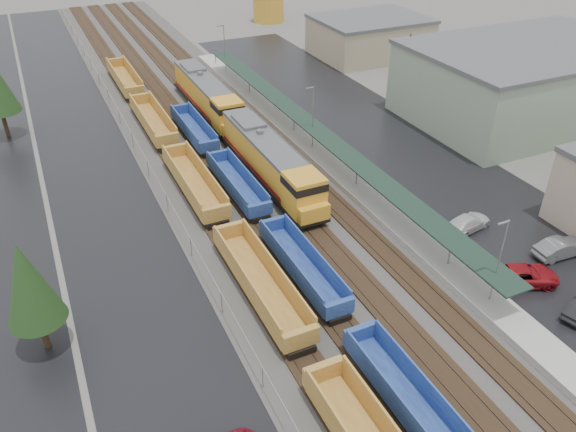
# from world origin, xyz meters

# --- Properties ---
(ballast_strip) EXTENTS (20.00, 160.00, 0.08)m
(ballast_strip) POSITION_xyz_m (0.00, 60.00, 0.04)
(ballast_strip) COLOR #302D2B
(ballast_strip) RESTS_ON ground
(trackbed) EXTENTS (14.60, 160.00, 0.22)m
(trackbed) POSITION_xyz_m (-0.00, 60.00, 0.16)
(trackbed) COLOR black
(trackbed) RESTS_ON ground
(west_parking_lot) EXTENTS (10.00, 160.00, 0.02)m
(west_parking_lot) POSITION_xyz_m (-15.00, 60.00, 0.01)
(west_parking_lot) COLOR black
(west_parking_lot) RESTS_ON ground
(east_commuter_lot) EXTENTS (16.00, 100.00, 0.02)m
(east_commuter_lot) POSITION_xyz_m (19.00, 50.00, 0.01)
(east_commuter_lot) COLOR black
(east_commuter_lot) RESTS_ON ground
(station_platform) EXTENTS (3.00, 80.00, 8.00)m
(station_platform) POSITION_xyz_m (9.50, 50.01, 0.73)
(station_platform) COLOR #9E9B93
(station_platform) RESTS_ON ground
(chainlink_fence) EXTENTS (0.08, 160.04, 2.02)m
(chainlink_fence) POSITION_xyz_m (-9.50, 58.44, 1.61)
(chainlink_fence) COLOR gray
(chainlink_fence) RESTS_ON ground
(industrial_buildings) EXTENTS (32.52, 75.30, 9.50)m
(industrial_buildings) POSITION_xyz_m (37.76, 45.85, 4.25)
(industrial_buildings) COLOR tan
(industrial_buildings) RESTS_ON ground
(tree_west_near) EXTENTS (3.96, 3.96, 9.00)m
(tree_west_near) POSITION_xyz_m (-22.00, 30.00, 5.82)
(tree_west_near) COLOR #332316
(tree_west_near) RESTS_ON ground
(tree_east) EXTENTS (4.40, 4.40, 10.00)m
(tree_east) POSITION_xyz_m (28.00, 58.00, 6.47)
(tree_east) COLOR #332316
(tree_east) RESTS_ON ground
(locomotive_lead) EXTENTS (3.31, 21.79, 4.93)m
(locomotive_lead) POSITION_xyz_m (2.00, 44.87, 2.60)
(locomotive_lead) COLOR black
(locomotive_lead) RESTS_ON ground
(locomotive_trail) EXTENTS (3.31, 21.79, 4.93)m
(locomotive_trail) POSITION_xyz_m (2.00, 65.87, 2.60)
(locomotive_trail) COLOR black
(locomotive_trail) RESTS_ON ground
(well_string_yellow) EXTENTS (2.81, 103.68, 2.49)m
(well_string_yellow) POSITION_xyz_m (-6.00, 37.62, 1.22)
(well_string_yellow) COLOR #A56C2E
(well_string_yellow) RESTS_ON ground
(well_string_blue) EXTENTS (2.47, 88.67, 2.19)m
(well_string_blue) POSITION_xyz_m (-2.00, 21.83, 1.11)
(well_string_blue) COLOR navy
(well_string_blue) RESTS_ON ground
(storage_tank) EXTENTS (6.41, 6.41, 6.41)m
(storage_tank) POSITION_xyz_m (29.65, 109.55, 3.21)
(storage_tank) COLOR gold
(storage_tank) RESTS_ON ground
(parked_car_east_b) EXTENTS (4.64, 6.25, 1.58)m
(parked_car_east_b) POSITION_xyz_m (14.00, 21.01, 0.79)
(parked_car_east_b) COLOR maroon
(parked_car_east_b) RESTS_ON ground
(parked_car_east_c) EXTENTS (3.10, 5.50, 1.50)m
(parked_car_east_c) POSITION_xyz_m (15.07, 29.13, 0.75)
(parked_car_east_c) COLOR silver
(parked_car_east_c) RESTS_ON ground
(parked_car_east_e) EXTENTS (2.05, 5.10, 1.65)m
(parked_car_east_e) POSITION_xyz_m (19.70, 22.45, 0.82)
(parked_car_east_e) COLOR slate
(parked_car_east_e) RESTS_ON ground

